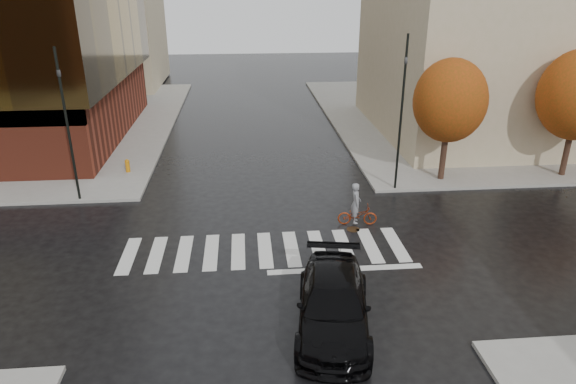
% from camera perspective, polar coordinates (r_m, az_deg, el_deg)
% --- Properties ---
extents(ground, '(120.00, 120.00, 0.00)m').
position_cam_1_polar(ground, '(20.84, -2.50, -7.10)').
color(ground, black).
rests_on(ground, ground).
extents(sidewalk_ne, '(30.00, 30.00, 0.15)m').
position_cam_1_polar(sidewalk_ne, '(45.86, 23.56, 7.88)').
color(sidewalk_ne, gray).
rests_on(sidewalk_ne, ground).
extents(crosswalk, '(12.00, 3.00, 0.01)m').
position_cam_1_polar(crosswalk, '(21.27, -2.57, -6.42)').
color(crosswalk, silver).
rests_on(crosswalk, ground).
extents(tree_ne_a, '(3.80, 3.80, 6.50)m').
position_cam_1_polar(tree_ne_a, '(28.25, 17.56, 9.63)').
color(tree_ne_a, black).
rests_on(tree_ne_a, sidewalk_ne).
extents(sedan, '(3.14, 5.87, 1.62)m').
position_cam_1_polar(sedan, '(16.67, 5.05, -12.30)').
color(sedan, black).
rests_on(sedan, ground).
extents(cyclist, '(1.82, 0.79, 2.00)m').
position_cam_1_polar(cyclist, '(23.26, 7.65, -2.06)').
color(cyclist, maroon).
rests_on(cyclist, ground).
extents(traffic_light_nw, '(0.22, 0.20, 7.37)m').
position_cam_1_polar(traffic_light_nw, '(26.43, -23.46, 7.73)').
color(traffic_light_nw, black).
rests_on(traffic_light_nw, sidewalk_nw).
extents(traffic_light_ne, '(0.21, 0.24, 7.80)m').
position_cam_1_polar(traffic_light_ne, '(26.22, 12.58, 9.62)').
color(traffic_light_ne, black).
rests_on(traffic_light_ne, sidewalk_ne).
extents(fire_hydrant, '(0.26, 0.26, 0.74)m').
position_cam_1_polar(fire_hydrant, '(30.46, -17.41, 2.89)').
color(fire_hydrant, '#C5750B').
rests_on(fire_hydrant, sidewalk_nw).
extents(manhole, '(0.70, 0.70, 0.01)m').
position_cam_1_polar(manhole, '(23.06, 7.25, -4.13)').
color(manhole, '#3F2A16').
rests_on(manhole, ground).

